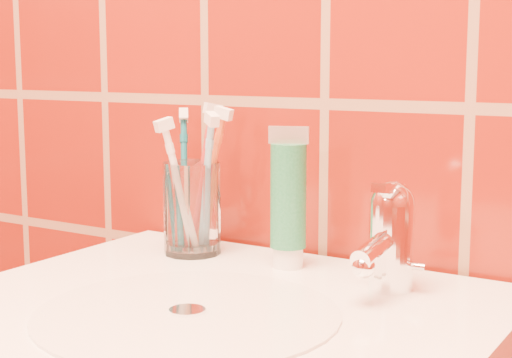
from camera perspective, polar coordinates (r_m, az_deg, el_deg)
The scene contains 8 objects.
glass_tumbler at distance 1.00m, azimuth -4.68°, elevation -2.13°, with size 0.07×0.07×0.12m, color white.
toothpaste_tube at distance 0.93m, azimuth 2.36°, elevation -1.69°, with size 0.05×0.04×0.17m.
faucet at distance 0.85m, azimuth 9.71°, elevation -3.87°, with size 0.05×0.11×0.12m.
toothbrush_0 at distance 0.98m, azimuth -3.69°, elevation -0.50°, with size 0.06×0.05×0.19m, color #7CB6DD, non-canonical shape.
toothbrush_1 at distance 1.03m, azimuth -5.25°, elevation -0.12°, with size 0.06×0.08×0.19m, color #0B4F61, non-canonical shape.
toothbrush_2 at distance 0.99m, azimuth -3.39°, elevation -0.20°, with size 0.07×0.03×0.19m, color #CA5423, non-canonical shape.
toothbrush_3 at distance 0.98m, azimuth -5.52°, elevation -0.73°, with size 0.04×0.06×0.18m, color white, non-canonical shape.
toothbrush_4 at distance 1.01m, azimuth -4.01°, elevation 0.04°, with size 0.04×0.05×0.20m, color #B32926, non-canonical shape.
Camera 1 is at (0.44, 0.32, 1.09)m, focal length 55.00 mm.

